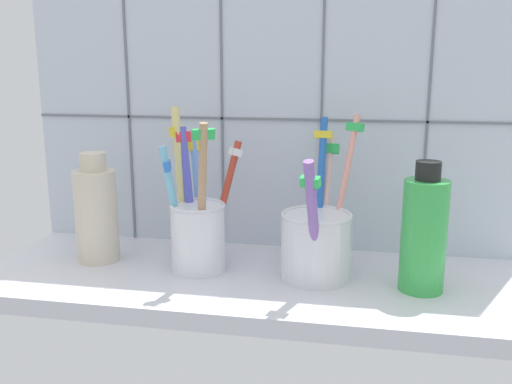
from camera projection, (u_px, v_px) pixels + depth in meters
counter_slab at (255, 283)px, 64.89cm from camera, size 64.00×22.00×2.00cm
tile_wall_back at (273, 90)px, 71.53cm from camera, size 64.00×2.20×45.00cm
toothbrush_cup_left at (197, 226)px, 65.70cm from camera, size 8.63×10.43×18.92cm
toothbrush_cup_right at (317, 240)px, 63.20cm from camera, size 8.92×14.54×18.21cm
ceramic_vase at (96, 212)px, 68.51cm from camera, size 5.15×5.15×13.44cm
soap_bottle at (424, 233)px, 59.18cm from camera, size 4.76×4.76×14.07cm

